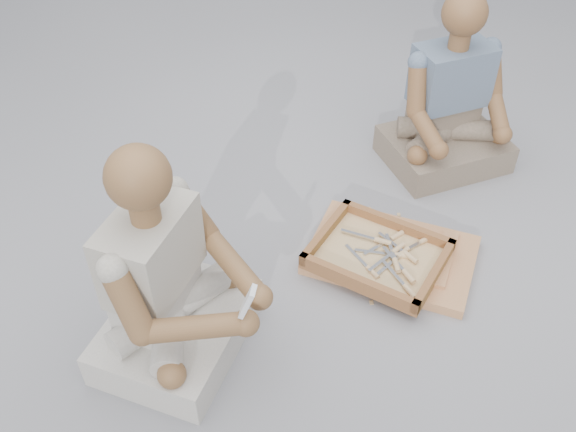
% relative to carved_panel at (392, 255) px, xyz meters
% --- Properties ---
extents(ground, '(60.00, 60.00, 0.00)m').
position_rel_carved_panel_xyz_m(ground, '(-0.31, -0.35, -0.02)').
color(ground, '#95949A').
rests_on(ground, ground).
extents(carved_panel, '(0.74, 0.55, 0.05)m').
position_rel_carved_panel_xyz_m(carved_panel, '(0.00, 0.00, 0.00)').
color(carved_panel, '#A87341').
rests_on(carved_panel, ground).
extents(tool_tray, '(0.62, 0.55, 0.07)m').
position_rel_carved_panel_xyz_m(tool_tray, '(-0.06, -0.06, 0.05)').
color(tool_tray, brown).
rests_on(tool_tray, carved_panel).
extents(chisel_0, '(0.09, 0.21, 0.02)m').
position_rel_carved_panel_xyz_m(chisel_0, '(0.02, -0.10, 0.06)').
color(chisel_0, silver).
rests_on(chisel_0, tool_tray).
extents(chisel_1, '(0.14, 0.19, 0.02)m').
position_rel_carved_panel_xyz_m(chisel_1, '(0.01, -0.03, 0.06)').
color(chisel_1, silver).
rests_on(chisel_1, tool_tray).
extents(chisel_2, '(0.16, 0.18, 0.02)m').
position_rel_carved_panel_xyz_m(chisel_2, '(-0.00, 0.05, 0.05)').
color(chisel_2, silver).
rests_on(chisel_2, tool_tray).
extents(chisel_3, '(0.16, 0.17, 0.02)m').
position_rel_carved_panel_xyz_m(chisel_3, '(0.12, 0.05, 0.06)').
color(chisel_3, silver).
rests_on(chisel_3, tool_tray).
extents(chisel_4, '(0.13, 0.20, 0.02)m').
position_rel_carved_panel_xyz_m(chisel_4, '(0.03, -0.05, 0.05)').
color(chisel_4, silver).
rests_on(chisel_4, tool_tray).
extents(chisel_5, '(0.16, 0.18, 0.02)m').
position_rel_carved_panel_xyz_m(chisel_5, '(0.08, -0.23, 0.06)').
color(chisel_5, silver).
rests_on(chisel_5, tool_tray).
extents(chisel_6, '(0.22, 0.06, 0.02)m').
position_rel_carved_panel_xyz_m(chisel_6, '(-0.07, 0.01, 0.06)').
color(chisel_6, silver).
rests_on(chisel_6, tool_tray).
extents(chisel_7, '(0.22, 0.03, 0.02)m').
position_rel_carved_panel_xyz_m(chisel_7, '(0.01, -0.05, 0.05)').
color(chisel_7, silver).
rests_on(chisel_7, tool_tray).
extents(chisel_8, '(0.15, 0.18, 0.02)m').
position_rel_carved_panel_xyz_m(chisel_8, '(0.06, -0.15, 0.06)').
color(chisel_8, silver).
rests_on(chisel_8, tool_tray).
extents(chisel_9, '(0.18, 0.15, 0.02)m').
position_rel_carved_panel_xyz_m(chisel_9, '(0.06, -0.04, 0.06)').
color(chisel_9, silver).
rests_on(chisel_9, tool_tray).
extents(chisel_10, '(0.17, 0.17, 0.02)m').
position_rel_carved_panel_xyz_m(chisel_10, '(-0.08, -0.15, 0.05)').
color(chisel_10, silver).
rests_on(chisel_10, tool_tray).
extents(wood_chip_0, '(0.02, 0.02, 0.00)m').
position_rel_carved_panel_xyz_m(wood_chip_0, '(-0.05, -0.26, -0.02)').
color(wood_chip_0, '#DBBE81').
rests_on(wood_chip_0, ground).
extents(wood_chip_1, '(0.02, 0.02, 0.00)m').
position_rel_carved_panel_xyz_m(wood_chip_1, '(-0.20, 0.26, -0.02)').
color(wood_chip_1, '#DBBE81').
rests_on(wood_chip_1, ground).
extents(wood_chip_2, '(0.02, 0.02, 0.00)m').
position_rel_carved_panel_xyz_m(wood_chip_2, '(-0.04, -0.02, -0.02)').
color(wood_chip_2, '#DBBE81').
rests_on(wood_chip_2, ground).
extents(wood_chip_3, '(0.02, 0.02, 0.00)m').
position_rel_carved_panel_xyz_m(wood_chip_3, '(-0.13, 0.30, -0.02)').
color(wood_chip_3, '#DBBE81').
rests_on(wood_chip_3, ground).
extents(wood_chip_4, '(0.02, 0.02, 0.00)m').
position_rel_carved_panel_xyz_m(wood_chip_4, '(-0.10, 0.00, -0.02)').
color(wood_chip_4, '#DBBE81').
rests_on(wood_chip_4, ground).
extents(wood_chip_5, '(0.02, 0.02, 0.00)m').
position_rel_carved_panel_xyz_m(wood_chip_5, '(0.15, 0.22, -0.02)').
color(wood_chip_5, '#DBBE81').
rests_on(wood_chip_5, ground).
extents(wood_chip_6, '(0.02, 0.02, 0.00)m').
position_rel_carved_panel_xyz_m(wood_chip_6, '(0.16, 0.08, -0.02)').
color(wood_chip_6, '#DBBE81').
rests_on(wood_chip_6, ground).
extents(wood_chip_7, '(0.02, 0.02, 0.00)m').
position_rel_carved_panel_xyz_m(wood_chip_7, '(-0.02, -0.12, -0.02)').
color(wood_chip_7, '#DBBE81').
rests_on(wood_chip_7, ground).
extents(wood_chip_8, '(0.02, 0.02, 0.00)m').
position_rel_carved_panel_xyz_m(wood_chip_8, '(-0.27, 0.06, -0.02)').
color(wood_chip_8, '#DBBE81').
rests_on(wood_chip_8, ground).
extents(wood_chip_9, '(0.02, 0.02, 0.00)m').
position_rel_carved_panel_xyz_m(wood_chip_9, '(-0.05, -0.12, -0.02)').
color(wood_chip_9, '#DBBE81').
rests_on(wood_chip_9, ground).
extents(wood_chip_10, '(0.02, 0.02, 0.00)m').
position_rel_carved_panel_xyz_m(wood_chip_10, '(0.01, 0.29, -0.02)').
color(wood_chip_10, '#DBBE81').
rests_on(wood_chip_10, ground).
extents(wood_chip_11, '(0.02, 0.02, 0.00)m').
position_rel_carved_panel_xyz_m(wood_chip_11, '(-0.25, 0.21, -0.02)').
color(wood_chip_11, '#DBBE81').
rests_on(wood_chip_11, ground).
extents(wood_chip_12, '(0.02, 0.02, 0.00)m').
position_rel_carved_panel_xyz_m(wood_chip_12, '(-0.01, -0.16, -0.02)').
color(wood_chip_12, '#DBBE81').
rests_on(wood_chip_12, ground).
extents(craftsman, '(0.62, 0.62, 0.88)m').
position_rel_carved_panel_xyz_m(craftsman, '(-0.73, -0.61, 0.28)').
color(craftsman, beige).
rests_on(craftsman, ground).
extents(companion, '(0.70, 0.67, 0.86)m').
position_rel_carved_panel_xyz_m(companion, '(0.17, 0.76, 0.27)').
color(companion, '#836F5E').
rests_on(companion, ground).
extents(mobile_phone, '(0.06, 0.05, 0.12)m').
position_rel_carved_panel_xyz_m(mobile_phone, '(-0.42, -0.71, 0.41)').
color(mobile_phone, white).
rests_on(mobile_phone, craftsman).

